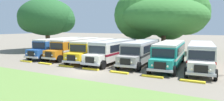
{
  "coord_description": "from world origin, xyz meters",
  "views": [
    {
      "loc": [
        12.39,
        -17.07,
        4.6
      ],
      "look_at": [
        0.0,
        5.51,
        1.6
      ],
      "focal_mm": 32.58,
      "sensor_mm": 36.0,
      "label": 1
    }
  ],
  "objects_px": {
    "secondary_tree": "(49,18)",
    "parked_bus_slot_1": "(77,47)",
    "parked_bus_slot_5": "(170,53)",
    "parked_bus_slot_4": "(141,51)",
    "parked_bus_slot_3": "(114,50)",
    "parked_bus_slot_0": "(59,46)",
    "parked_bus_slot_6": "(201,55)",
    "broad_shade_tree": "(163,16)",
    "parked_bus_slot_2": "(95,49)"
  },
  "relations": [
    {
      "from": "parked_bus_slot_4",
      "to": "secondary_tree",
      "type": "xyz_separation_m",
      "value": [
        -21.16,
        5.1,
        4.81
      ]
    },
    {
      "from": "parked_bus_slot_0",
      "to": "parked_bus_slot_6",
      "type": "height_order",
      "value": "same"
    },
    {
      "from": "parked_bus_slot_2",
      "to": "secondary_tree",
      "type": "distance_m",
      "value": 16.38
    },
    {
      "from": "parked_bus_slot_5",
      "to": "parked_bus_slot_6",
      "type": "relative_size",
      "value": 1.0
    },
    {
      "from": "parked_bus_slot_3",
      "to": "secondary_tree",
      "type": "bearing_deg",
      "value": -109.64
    },
    {
      "from": "broad_shade_tree",
      "to": "parked_bus_slot_6",
      "type": "bearing_deg",
      "value": -59.76
    },
    {
      "from": "parked_bus_slot_2",
      "to": "broad_shade_tree",
      "type": "xyz_separation_m",
      "value": [
        5.7,
        14.07,
        4.95
      ]
    },
    {
      "from": "secondary_tree",
      "to": "parked_bus_slot_0",
      "type": "bearing_deg",
      "value": -35.83
    },
    {
      "from": "broad_shade_tree",
      "to": "secondary_tree",
      "type": "xyz_separation_m",
      "value": [
        -20.24,
        -8.26,
        -0.14
      ]
    },
    {
      "from": "parked_bus_slot_0",
      "to": "broad_shade_tree",
      "type": "bearing_deg",
      "value": 133.63
    },
    {
      "from": "parked_bus_slot_4",
      "to": "broad_shade_tree",
      "type": "height_order",
      "value": "broad_shade_tree"
    },
    {
      "from": "parked_bus_slot_2",
      "to": "parked_bus_slot_6",
      "type": "relative_size",
      "value": 1.0
    },
    {
      "from": "broad_shade_tree",
      "to": "parked_bus_slot_1",
      "type": "bearing_deg",
      "value": -125.23
    },
    {
      "from": "parked_bus_slot_1",
      "to": "parked_bus_slot_4",
      "type": "bearing_deg",
      "value": 90.75
    },
    {
      "from": "parked_bus_slot_3",
      "to": "parked_bus_slot_5",
      "type": "bearing_deg",
      "value": 92.33
    },
    {
      "from": "parked_bus_slot_6",
      "to": "parked_bus_slot_3",
      "type": "bearing_deg",
      "value": -92.26
    },
    {
      "from": "parked_bus_slot_5",
      "to": "parked_bus_slot_2",
      "type": "bearing_deg",
      "value": -92.62
    },
    {
      "from": "parked_bus_slot_4",
      "to": "parked_bus_slot_5",
      "type": "bearing_deg",
      "value": 79.85
    },
    {
      "from": "parked_bus_slot_2",
      "to": "broad_shade_tree",
      "type": "relative_size",
      "value": 0.66
    },
    {
      "from": "parked_bus_slot_6",
      "to": "parked_bus_slot_1",
      "type": "bearing_deg",
      "value": -96.38
    },
    {
      "from": "parked_bus_slot_1",
      "to": "parked_bus_slot_6",
      "type": "distance_m",
      "value": 17.33
    },
    {
      "from": "parked_bus_slot_3",
      "to": "parked_bus_slot_4",
      "type": "relative_size",
      "value": 0.99
    },
    {
      "from": "parked_bus_slot_2",
      "to": "parked_bus_slot_6",
      "type": "height_order",
      "value": "same"
    },
    {
      "from": "parked_bus_slot_1",
      "to": "parked_bus_slot_6",
      "type": "height_order",
      "value": "same"
    },
    {
      "from": "broad_shade_tree",
      "to": "parked_bus_slot_0",
      "type": "bearing_deg",
      "value": -132.51
    },
    {
      "from": "parked_bus_slot_1",
      "to": "secondary_tree",
      "type": "xyz_separation_m",
      "value": [
        -10.84,
        5.05,
        4.81
      ]
    },
    {
      "from": "parked_bus_slot_3",
      "to": "parked_bus_slot_0",
      "type": "bearing_deg",
      "value": -93.46
    },
    {
      "from": "parked_bus_slot_3",
      "to": "parked_bus_slot_6",
      "type": "height_order",
      "value": "same"
    },
    {
      "from": "parked_bus_slot_1",
      "to": "parked_bus_slot_5",
      "type": "distance_m",
      "value": 13.98
    },
    {
      "from": "parked_bus_slot_2",
      "to": "parked_bus_slot_1",
      "type": "bearing_deg",
      "value": -106.97
    },
    {
      "from": "parked_bus_slot_6",
      "to": "secondary_tree",
      "type": "bearing_deg",
      "value": -106.15
    },
    {
      "from": "parked_bus_slot_2",
      "to": "broad_shade_tree",
      "type": "height_order",
      "value": "broad_shade_tree"
    },
    {
      "from": "parked_bus_slot_2",
      "to": "parked_bus_slot_6",
      "type": "xyz_separation_m",
      "value": [
        13.62,
        0.48,
        0.0
      ]
    },
    {
      "from": "parked_bus_slot_0",
      "to": "parked_bus_slot_1",
      "type": "height_order",
      "value": "same"
    },
    {
      "from": "parked_bus_slot_3",
      "to": "broad_shade_tree",
      "type": "xyz_separation_m",
      "value": [
        2.6,
        14.18,
        4.95
      ]
    },
    {
      "from": "secondary_tree",
      "to": "parked_bus_slot_1",
      "type": "bearing_deg",
      "value": -24.97
    },
    {
      "from": "parked_bus_slot_4",
      "to": "parked_bus_slot_6",
      "type": "height_order",
      "value": "same"
    },
    {
      "from": "parked_bus_slot_2",
      "to": "parked_bus_slot_5",
      "type": "height_order",
      "value": "same"
    },
    {
      "from": "parked_bus_slot_0",
      "to": "parked_bus_slot_6",
      "type": "distance_m",
      "value": 20.54
    },
    {
      "from": "parked_bus_slot_3",
      "to": "secondary_tree",
      "type": "xyz_separation_m",
      "value": [
        -17.64,
        5.91,
        4.81
      ]
    },
    {
      "from": "parked_bus_slot_2",
      "to": "parked_bus_slot_5",
      "type": "relative_size",
      "value": 1.0
    },
    {
      "from": "parked_bus_slot_0",
      "to": "broad_shade_tree",
      "type": "height_order",
      "value": "broad_shade_tree"
    },
    {
      "from": "parked_bus_slot_5",
      "to": "broad_shade_tree",
      "type": "bearing_deg",
      "value": -166.04
    },
    {
      "from": "parked_bus_slot_5",
      "to": "parked_bus_slot_4",
      "type": "bearing_deg",
      "value": -100.52
    },
    {
      "from": "parked_bus_slot_0",
      "to": "parked_bus_slot_2",
      "type": "height_order",
      "value": "same"
    },
    {
      "from": "parked_bus_slot_0",
      "to": "parked_bus_slot_5",
      "type": "xyz_separation_m",
      "value": [
        17.19,
        0.02,
        0.0
      ]
    },
    {
      "from": "parked_bus_slot_6",
      "to": "secondary_tree",
      "type": "relative_size",
      "value": 0.92
    },
    {
      "from": "parked_bus_slot_0",
      "to": "parked_bus_slot_4",
      "type": "xyz_separation_m",
      "value": [
        13.54,
        0.41,
        0.0
      ]
    },
    {
      "from": "parked_bus_slot_1",
      "to": "parked_bus_slot_5",
      "type": "xyz_separation_m",
      "value": [
        13.97,
        -0.44,
        0.0
      ]
    },
    {
      "from": "secondary_tree",
      "to": "broad_shade_tree",
      "type": "bearing_deg",
      "value": 22.21
    }
  ]
}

